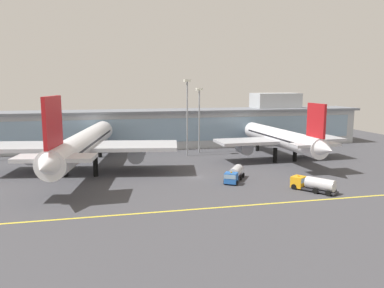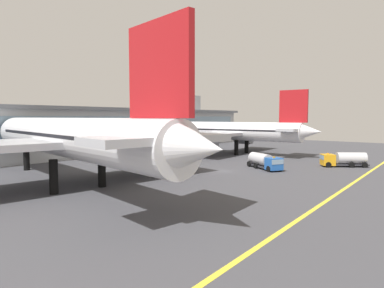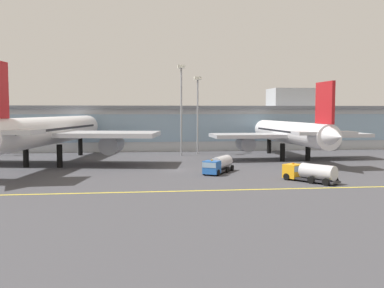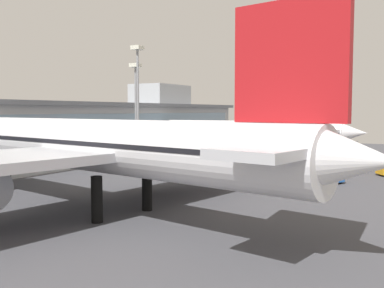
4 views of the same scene
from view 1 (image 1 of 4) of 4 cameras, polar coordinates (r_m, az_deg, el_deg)
ground_plane at (r=87.48m, az=0.57°, el=-4.94°), size 187.25×187.25×0.00m
taxiway_centreline_stripe at (r=67.13m, az=5.06°, el=-9.31°), size 149.80×0.50×0.01m
terminal_building at (r=128.11m, az=-3.17°, el=2.53°), size 136.75×14.00×17.70m
airliner_near_left at (r=93.72m, az=-15.86°, el=-0.04°), size 45.48×60.22×18.90m
airliner_near_right at (r=108.53m, az=13.06°, el=0.79°), size 36.34×46.92×16.53m
fuel_tanker_truck at (r=79.55m, az=17.45°, el=-5.65°), size 7.18×8.80×2.90m
baggage_tug_near at (r=84.13m, az=6.29°, el=-4.50°), size 6.86×8.96×2.90m
apron_light_mast_west at (r=115.93m, az=1.09°, el=5.14°), size 1.80×1.80×19.75m
apron_light_mast_east at (r=111.08m, az=-0.72°, el=5.70°), size 1.80×1.80×22.24m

